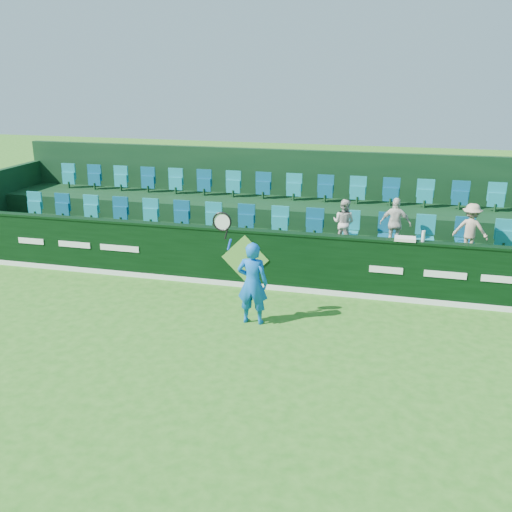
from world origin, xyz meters
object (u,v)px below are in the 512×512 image
(spectator_middle, at_px, (396,224))
(spectator_right, at_px, (471,229))
(towel, at_px, (405,239))
(drinks_bottle, at_px, (423,236))
(spectator_left, at_px, (344,223))
(tennis_player, at_px, (252,282))

(spectator_middle, xyz_separation_m, spectator_right, (1.62, 0.00, -0.02))
(towel, relative_size, drinks_bottle, 1.86)
(spectator_middle, height_order, towel, spectator_middle)
(spectator_middle, bearing_deg, spectator_left, 7.85)
(spectator_left, xyz_separation_m, towel, (1.39, -1.12, 0.03))
(tennis_player, xyz_separation_m, drinks_bottle, (3.17, 1.88, 0.62))
(tennis_player, xyz_separation_m, spectator_left, (1.42, 3.00, 0.51))
(towel, distance_m, drinks_bottle, 0.37)
(spectator_left, relative_size, spectator_right, 0.95)
(tennis_player, height_order, drinks_bottle, tennis_player)
(spectator_right, bearing_deg, spectator_left, 12.97)
(spectator_left, xyz_separation_m, spectator_middle, (1.17, 0.00, 0.05))
(tennis_player, xyz_separation_m, towel, (2.81, 1.88, 0.54))
(spectator_middle, bearing_deg, drinks_bottle, 125.13)
(tennis_player, bearing_deg, drinks_bottle, 30.72)
(spectator_middle, bearing_deg, spectator_right, -172.15)
(tennis_player, bearing_deg, spectator_left, 64.71)
(spectator_middle, bearing_deg, towel, 108.96)
(spectator_middle, distance_m, towel, 1.14)
(spectator_left, height_order, spectator_right, spectator_right)
(tennis_player, bearing_deg, towel, 33.82)
(spectator_right, distance_m, towel, 1.79)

